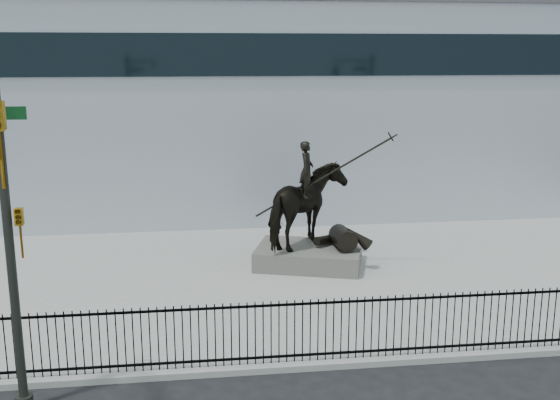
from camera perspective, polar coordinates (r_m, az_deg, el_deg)
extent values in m
plane|color=black|center=(14.71, 7.18, -16.17)|extent=(120.00, 120.00, 0.00)
cube|color=gray|center=(20.94, 2.35, -6.85)|extent=(30.00, 12.00, 0.15)
cube|color=#B3BBC3|center=(32.72, -1.50, 8.18)|extent=(44.00, 14.00, 9.00)
cube|color=black|center=(15.65, 6.03, -13.04)|extent=(22.00, 0.05, 0.05)
cube|color=black|center=(15.15, 6.14, -8.78)|extent=(22.00, 0.05, 0.05)
cube|color=black|center=(15.40, 6.09, -11.03)|extent=(22.00, 0.03, 1.50)
cube|color=#54524D|center=(21.89, 2.54, -4.88)|extent=(3.95, 3.26, 0.64)
imported|color=black|center=(21.44, 2.58, -0.61)|extent=(3.01, 3.26, 2.71)
imported|color=black|center=(21.20, 2.33, 2.67)|extent=(0.62, 0.77, 1.84)
cylinder|color=black|center=(21.20, 3.61, 1.88)|extent=(4.18, 1.37, 2.76)
cylinder|color=#272A24|center=(13.61, -22.50, -3.55)|extent=(0.18, 0.18, 7.00)
imported|color=#B37C13|center=(8.79, -23.22, 4.40)|extent=(0.18, 0.22, 1.10)
imported|color=#B37C13|center=(13.50, -21.67, -2.72)|extent=(0.16, 0.20, 1.00)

